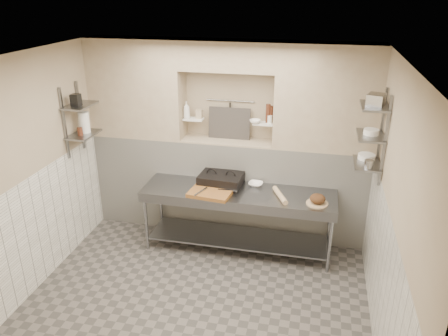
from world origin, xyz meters
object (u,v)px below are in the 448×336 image
(panini_press, at_px, (221,180))
(mixing_bowl, at_px, (256,184))
(bowl_alcove, at_px, (255,121))
(bread_loaf, at_px, (318,199))
(bottle_soap, at_px, (187,110))
(rolling_pin, at_px, (280,195))
(jug_left, at_px, (84,122))
(prep_table, at_px, (238,209))
(cutting_board, at_px, (210,193))

(panini_press, bearing_deg, mixing_bowl, 13.58)
(bowl_alcove, bearing_deg, bread_loaf, -35.28)
(bottle_soap, bearing_deg, mixing_bowl, -15.65)
(panini_press, distance_m, rolling_pin, 0.87)
(bread_loaf, height_order, jug_left, jug_left)
(panini_press, xyz_separation_m, rolling_pin, (0.84, -0.22, -0.04))
(bottle_soap, distance_m, bowl_alcove, 0.99)
(bread_loaf, bearing_deg, bowl_alcove, 144.72)
(bowl_alcove, distance_m, jug_left, 2.31)
(prep_table, height_order, panini_press, panini_press)
(cutting_board, relative_size, rolling_pin, 1.22)
(jug_left, bearing_deg, cutting_board, -2.68)
(mixing_bowl, relative_size, bread_loaf, 0.99)
(prep_table, xyz_separation_m, jug_left, (-2.11, -0.08, 1.11))
(bread_loaf, bearing_deg, prep_table, 172.95)
(prep_table, distance_m, cutting_board, 0.48)
(panini_press, bearing_deg, jug_left, -168.22)
(panini_press, xyz_separation_m, bottle_soap, (-0.58, 0.37, 0.86))
(mixing_bowl, relative_size, bowl_alcove, 1.30)
(panini_press, relative_size, mixing_bowl, 3.13)
(cutting_board, relative_size, bottle_soap, 2.26)
(cutting_board, bearing_deg, bottle_soap, 126.11)
(panini_press, bearing_deg, rolling_pin, -10.25)
(panini_press, relative_size, bread_loaf, 3.08)
(prep_table, bearing_deg, bowl_alcove, 76.72)
(panini_press, bearing_deg, bottle_soap, 151.47)
(mixing_bowl, distance_m, bowl_alcove, 0.86)
(prep_table, distance_m, jug_left, 2.38)
(prep_table, xyz_separation_m, cutting_board, (-0.35, -0.16, 0.28))
(cutting_board, distance_m, rolling_pin, 0.92)
(bottle_soap, relative_size, bowl_alcove, 1.63)
(prep_table, height_order, mixing_bowl, mixing_bowl)
(mixing_bowl, xyz_separation_m, bread_loaf, (0.84, -0.37, 0.05))
(bottle_soap, xyz_separation_m, jug_left, (-1.25, -0.62, -0.08))
(mixing_bowl, bearing_deg, bread_loaf, -23.73)
(prep_table, relative_size, rolling_pin, 5.78)
(jug_left, bearing_deg, panini_press, 7.59)
(panini_press, relative_size, bowl_alcove, 4.06)
(rolling_pin, distance_m, bowl_alcove, 1.08)
(bottle_soap, bearing_deg, rolling_pin, -22.54)
(bowl_alcove, bearing_deg, mixing_bowl, -75.19)
(prep_table, distance_m, rolling_pin, 0.64)
(prep_table, relative_size, bottle_soap, 10.70)
(mixing_bowl, distance_m, jug_left, 2.47)
(panini_press, bearing_deg, cutting_board, -97.98)
(prep_table, xyz_separation_m, mixing_bowl, (0.20, 0.24, 0.28))
(bread_loaf, relative_size, bottle_soap, 0.81)
(mixing_bowl, relative_size, rolling_pin, 0.43)
(panini_press, xyz_separation_m, bowl_alcove, (0.40, 0.36, 0.76))
(panini_press, height_order, rolling_pin, panini_press)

